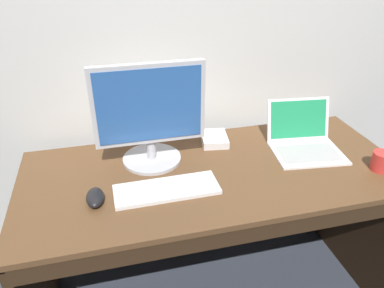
{
  "coord_description": "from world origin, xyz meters",
  "views": [
    {
      "loc": [
        -0.42,
        -1.26,
        1.64
      ],
      "look_at": [
        -0.1,
        0.0,
        0.91
      ],
      "focal_mm": 34.65,
      "sensor_mm": 36.0,
      "label": 1
    }
  ],
  "objects_px": {
    "external_drive_box": "(214,139)",
    "external_monitor": "(150,114)",
    "computer_mouse": "(95,197)",
    "wired_keyboard": "(167,189)",
    "coffee_mug": "(382,161)",
    "laptop_white": "(304,139)"
  },
  "relations": [
    {
      "from": "external_drive_box",
      "to": "external_monitor",
      "type": "bearing_deg",
      "value": -162.05
    },
    {
      "from": "computer_mouse",
      "to": "external_drive_box",
      "type": "distance_m",
      "value": 0.66
    },
    {
      "from": "external_monitor",
      "to": "wired_keyboard",
      "type": "distance_m",
      "value": 0.32
    },
    {
      "from": "external_monitor",
      "to": "external_drive_box",
      "type": "relative_size",
      "value": 2.99
    },
    {
      "from": "coffee_mug",
      "to": "laptop_white",
      "type": "bearing_deg",
      "value": 132.6
    },
    {
      "from": "external_monitor",
      "to": "wired_keyboard",
      "type": "bearing_deg",
      "value": -84.86
    },
    {
      "from": "computer_mouse",
      "to": "external_monitor",
      "type": "bearing_deg",
      "value": 44.88
    },
    {
      "from": "external_monitor",
      "to": "computer_mouse",
      "type": "relative_size",
      "value": 3.93
    },
    {
      "from": "wired_keyboard",
      "to": "computer_mouse",
      "type": "bearing_deg",
      "value": -179.57
    },
    {
      "from": "laptop_white",
      "to": "external_drive_box",
      "type": "relative_size",
      "value": 2.19
    },
    {
      "from": "computer_mouse",
      "to": "coffee_mug",
      "type": "distance_m",
      "value": 1.19
    },
    {
      "from": "external_drive_box",
      "to": "wired_keyboard",
      "type": "bearing_deg",
      "value": -131.74
    },
    {
      "from": "laptop_white",
      "to": "computer_mouse",
      "type": "relative_size",
      "value": 2.88
    },
    {
      "from": "laptop_white",
      "to": "external_monitor",
      "type": "distance_m",
      "value": 0.73
    },
    {
      "from": "laptop_white",
      "to": "external_monitor",
      "type": "xyz_separation_m",
      "value": [
        -0.71,
        0.05,
        0.19
      ]
    },
    {
      "from": "external_monitor",
      "to": "computer_mouse",
      "type": "bearing_deg",
      "value": -137.25
    },
    {
      "from": "coffee_mug",
      "to": "wired_keyboard",
      "type": "bearing_deg",
      "value": 175.67
    },
    {
      "from": "wired_keyboard",
      "to": "computer_mouse",
      "type": "relative_size",
      "value": 3.47
    },
    {
      "from": "wired_keyboard",
      "to": "coffee_mug",
      "type": "distance_m",
      "value": 0.92
    },
    {
      "from": "computer_mouse",
      "to": "external_drive_box",
      "type": "relative_size",
      "value": 0.76
    },
    {
      "from": "wired_keyboard",
      "to": "external_drive_box",
      "type": "distance_m",
      "value": 0.45
    },
    {
      "from": "laptop_white",
      "to": "wired_keyboard",
      "type": "distance_m",
      "value": 0.71
    }
  ]
}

